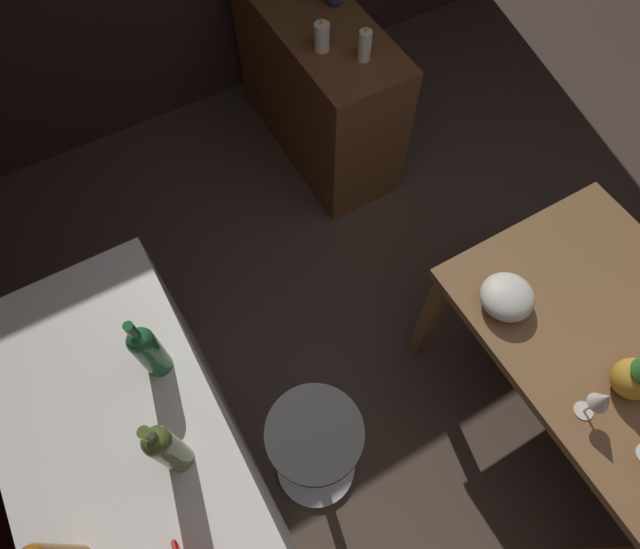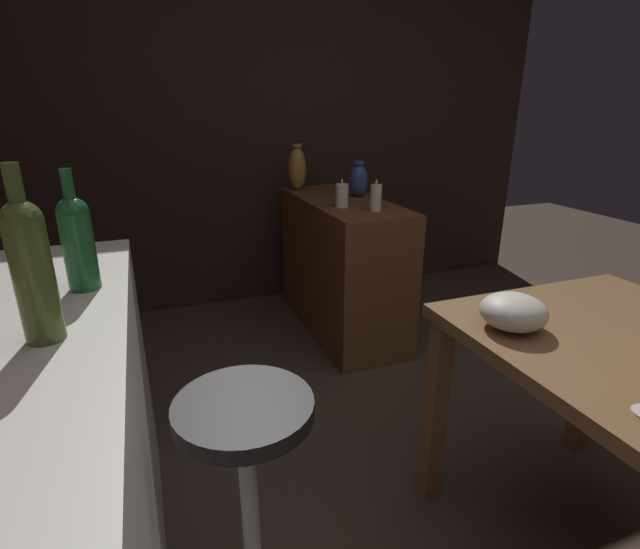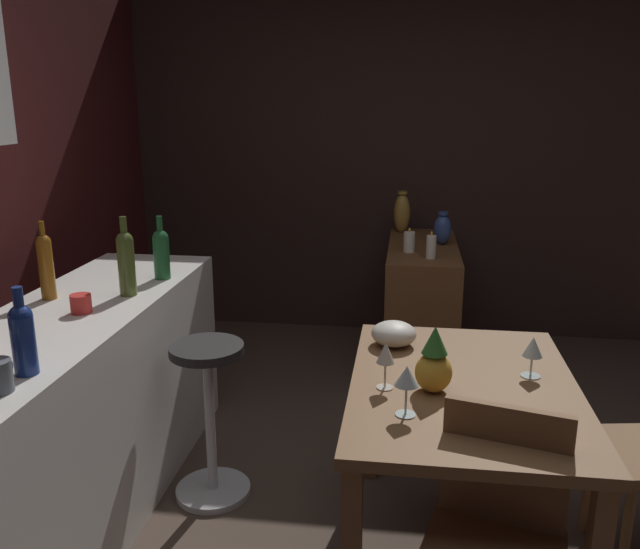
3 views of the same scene
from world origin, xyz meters
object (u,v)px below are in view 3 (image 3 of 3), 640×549
(chair_near_window, at_px, (495,540))
(wine_bottle_cobalt, at_px, (23,336))
(wine_bottle_green, at_px, (161,252))
(dining_table, at_px, (462,407))
(vase_brass, at_px, (402,213))
(fruit_bowl, at_px, (394,334))
(wine_glass_right, at_px, (407,378))
(pineapple_centerpiece, at_px, (434,364))
(pillar_candle_short, at_px, (431,247))
(wine_bottle_olive, at_px, (126,260))
(cup_red, at_px, (81,303))
(bar_stool, at_px, (210,417))
(wine_bottle_amber, at_px, (46,264))
(wine_glass_left, at_px, (386,354))
(pillar_candle_tall, at_px, (410,242))
(sideboard_cabinet, at_px, (421,306))
(wine_glass_center, at_px, (533,348))
(vase_ceramic_blue, at_px, (442,229))

(chair_near_window, bearing_deg, wine_bottle_cobalt, 88.14)
(wine_bottle_green, bearing_deg, dining_table, -115.36)
(vase_brass, bearing_deg, fruit_bowl, -180.00)
(chair_near_window, xyz_separation_m, fruit_bowl, (0.86, 0.33, 0.31))
(wine_glass_right, xyz_separation_m, wine_bottle_cobalt, (-0.19, 1.18, 0.16))
(pineapple_centerpiece, bearing_deg, pillar_candle_short, -1.22)
(wine_bottle_green, bearing_deg, wine_bottle_olive, 169.98)
(cup_red, bearing_deg, wine_glass_right, -106.94)
(bar_stool, xyz_separation_m, wine_glass_right, (-0.56, -0.85, 0.49))
(dining_table, height_order, fruit_bowl, fruit_bowl)
(fruit_bowl, bearing_deg, wine_bottle_amber, 92.55)
(bar_stool, bearing_deg, wine_glass_left, -115.53)
(wine_glass_left, xyz_separation_m, wine_bottle_amber, (0.36, 1.46, 0.19))
(wine_bottle_cobalt, height_order, pillar_candle_tall, wine_bottle_cobalt)
(fruit_bowl, distance_m, pillar_candle_tall, 1.38)
(pillar_candle_tall, distance_m, pillar_candle_short, 0.19)
(wine_bottle_cobalt, height_order, vase_brass, wine_bottle_cobalt)
(cup_red, height_order, pillar_candle_short, pillar_candle_short)
(wine_bottle_green, distance_m, cup_red, 0.56)
(bar_stool, relative_size, wine_bottle_olive, 2.06)
(wine_bottle_green, height_order, vase_brass, wine_bottle_green)
(wine_bottle_amber, relative_size, pillar_candle_short, 2.09)
(bar_stool, bearing_deg, wine_bottle_olive, 76.67)
(pineapple_centerpiece, distance_m, wine_bottle_amber, 1.68)
(sideboard_cabinet, bearing_deg, vase_brass, 19.71)
(cup_red, xyz_separation_m, pillar_candle_tall, (1.60, -1.31, -0.06))
(wine_bottle_green, xyz_separation_m, wine_bottle_olive, (-0.28, 0.05, 0.03))
(wine_glass_right, bearing_deg, sideboard_cabinet, -2.35)
(fruit_bowl, relative_size, pillar_candle_tall, 1.24)
(wine_glass_left, relative_size, pillar_candle_short, 1.08)
(pineapple_centerpiece, xyz_separation_m, wine_bottle_olive, (0.46, 1.31, 0.21))
(dining_table, relative_size, chair_near_window, 1.35)
(wine_glass_center, height_order, vase_brass, vase_brass)
(dining_table, bearing_deg, pillar_candle_tall, 6.75)
(bar_stool, distance_m, wine_bottle_cobalt, 1.05)
(dining_table, relative_size, wine_glass_right, 6.73)
(pineapple_centerpiece, height_order, wine_bottle_amber, wine_bottle_amber)
(fruit_bowl, relative_size, wine_bottle_green, 0.62)
(wine_bottle_green, height_order, pillar_candle_tall, wine_bottle_green)
(wine_glass_right, distance_m, wine_bottle_green, 1.50)
(wine_glass_right, height_order, cup_red, cup_red)
(dining_table, distance_m, fruit_bowl, 0.45)
(wine_glass_left, xyz_separation_m, vase_brass, (2.40, -0.02, 0.09))
(cup_red, relative_size, pillar_candle_short, 0.73)
(pineapple_centerpiece, bearing_deg, wine_bottle_cobalt, 107.02)
(wine_bottle_cobalt, xyz_separation_m, pillar_candle_short, (2.04, -1.31, -0.14))
(fruit_bowl, relative_size, vase_ceramic_blue, 0.88)
(chair_near_window, bearing_deg, dining_table, 7.23)
(wine_glass_center, bearing_deg, wine_bottle_cobalt, 108.99)
(wine_bottle_green, distance_m, wine_bottle_cobalt, 1.13)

